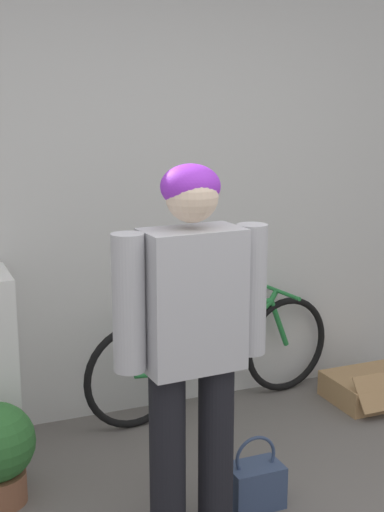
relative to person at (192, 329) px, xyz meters
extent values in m
cube|color=silver|center=(0.21, 1.35, 0.37)|extent=(8.00, 0.06, 2.60)
cube|color=white|center=(0.76, 1.32, -0.58)|extent=(0.08, 0.01, 0.12)
cylinder|color=black|center=(-0.11, 0.00, -0.55)|extent=(0.15, 0.15, 0.77)
cylinder|color=black|center=(0.11, 0.00, -0.55)|extent=(0.15, 0.15, 0.77)
cube|color=#B2B2B7|center=(0.00, 0.00, 0.13)|extent=(0.41, 0.25, 0.58)
cylinder|color=#B2B2B7|center=(-0.26, 0.00, 0.14)|extent=(0.13, 0.13, 0.55)
cylinder|color=#B2B2B7|center=(0.26, 0.00, 0.14)|extent=(0.13, 0.13, 0.55)
sphere|color=beige|center=(0.00, 0.00, 0.54)|extent=(0.21, 0.21, 0.21)
ellipsoid|color=purple|center=(0.00, 0.01, 0.58)|extent=(0.24, 0.22, 0.18)
torus|color=black|center=(0.10, 1.08, -0.62)|extent=(0.62, 0.12, 0.62)
torus|color=black|center=(1.15, 1.22, -0.62)|extent=(0.62, 0.12, 0.62)
cylinder|color=#237A38|center=(0.30, 1.11, -0.65)|extent=(0.41, 0.09, 0.08)
cylinder|color=#237A38|center=(0.25, 1.10, -0.46)|extent=(0.32, 0.07, 0.35)
cylinder|color=#237A38|center=(0.45, 1.13, -0.48)|extent=(0.14, 0.05, 0.38)
cylinder|color=#237A38|center=(0.76, 1.17, -0.49)|extent=(0.56, 0.11, 0.39)
cylinder|color=#237A38|center=(0.71, 1.16, -0.31)|extent=(0.64, 0.11, 0.05)
cylinder|color=#237A38|center=(1.09, 1.21, -0.47)|extent=(0.16, 0.05, 0.32)
cylinder|color=#237A38|center=(1.05, 1.21, -0.28)|extent=(0.07, 0.04, 0.08)
cylinder|color=#237A38|center=(1.07, 1.21, -0.25)|extent=(0.08, 0.46, 0.02)
ellipsoid|color=black|center=(0.39, 1.12, -0.28)|extent=(0.23, 0.11, 0.05)
cube|color=#334260|center=(0.36, 0.10, -0.83)|extent=(0.25, 0.17, 0.20)
torus|color=#334260|center=(0.36, 0.10, -0.69)|extent=(0.20, 0.02, 0.20)
cube|color=#A87F51|center=(1.58, 0.88, -0.85)|extent=(0.54, 0.41, 0.16)
camera|label=1|loc=(-1.05, -2.53, 0.91)|focal=50.00mm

